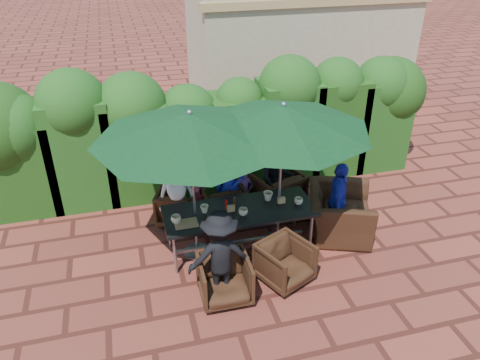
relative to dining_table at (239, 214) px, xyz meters
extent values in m
plane|color=brown|center=(0.09, -0.09, -0.68)|extent=(80.00, 80.00, 0.00)
cube|color=black|center=(0.00, 0.00, 0.05)|extent=(2.39, 0.90, 0.05)
cube|color=gray|center=(0.00, 0.00, -0.56)|extent=(2.19, 0.05, 0.05)
cylinder|color=gray|center=(-1.09, -0.35, -0.33)|extent=(0.05, 0.05, 0.70)
cylinder|color=gray|center=(-1.09, 0.35, -0.33)|extent=(0.05, 0.05, 0.70)
cylinder|color=gray|center=(1.09, -0.35, -0.33)|extent=(0.05, 0.05, 0.70)
cylinder|color=gray|center=(1.09, 0.35, -0.33)|extent=(0.05, 0.05, 0.70)
cylinder|color=gray|center=(-0.69, 0.07, -0.66)|extent=(0.44, 0.44, 0.03)
cylinder|color=gray|center=(-0.69, 0.07, 0.52)|extent=(0.04, 0.04, 2.40)
cone|color=black|center=(-0.69, 0.07, 1.54)|extent=(2.84, 2.84, 0.38)
sphere|color=gray|center=(-0.69, 0.07, 1.74)|extent=(0.08, 0.08, 0.08)
cylinder|color=gray|center=(0.67, 0.04, -0.66)|extent=(0.44, 0.44, 0.03)
cylinder|color=gray|center=(0.67, 0.04, 0.52)|extent=(0.04, 0.04, 2.40)
cone|color=black|center=(0.67, 0.04, 1.54)|extent=(2.67, 2.67, 0.38)
sphere|color=gray|center=(0.67, 0.04, 1.74)|extent=(0.08, 0.08, 0.08)
imported|color=black|center=(-0.84, 1.06, -0.32)|extent=(0.88, 0.86, 0.71)
imported|color=black|center=(-0.07, 0.95, -0.30)|extent=(0.76, 0.72, 0.76)
imported|color=black|center=(0.95, 0.98, -0.25)|extent=(1.03, 0.99, 0.85)
imported|color=black|center=(-0.49, -1.04, -0.31)|extent=(0.72, 0.67, 0.73)
imported|color=black|center=(0.45, -0.91, -0.32)|extent=(0.90, 0.88, 0.71)
imported|color=black|center=(1.76, 0.01, -0.16)|extent=(1.15, 1.39, 1.04)
imported|color=white|center=(-0.87, 0.88, -0.04)|extent=(0.67, 0.45, 1.27)
imported|color=#2029B0|center=(0.06, 0.87, -0.01)|extent=(0.56, 0.50, 1.33)
imported|color=black|center=(0.94, 0.93, -0.01)|extent=(0.71, 0.51, 1.33)
imported|color=black|center=(-0.54, -0.97, 0.02)|extent=(0.90, 0.43, 1.40)
imported|color=#2029B0|center=(1.66, -0.06, 0.01)|extent=(0.69, 0.89, 1.36)
imported|color=#D34A6E|center=(-0.50, 0.99, -0.22)|extent=(0.41, 0.38, 0.91)
imported|color=#714494|center=(0.36, 0.97, -0.23)|extent=(0.37, 0.32, 0.90)
imported|color=#227E3F|center=(2.00, 4.06, 0.21)|extent=(1.67, 0.63, 1.77)
imported|color=#D34A6E|center=(2.84, 4.41, 0.09)|extent=(0.75, 0.47, 1.53)
imported|color=gray|center=(3.55, 4.29, 0.20)|extent=(1.21, 1.04, 1.74)
imported|color=beige|center=(-1.01, -0.10, 0.14)|extent=(0.15, 0.15, 0.12)
imported|color=beige|center=(-0.54, 0.07, 0.14)|extent=(0.13, 0.13, 0.12)
imported|color=beige|center=(0.02, -0.16, 0.13)|extent=(0.15, 0.15, 0.12)
imported|color=beige|center=(0.52, 0.17, 0.15)|extent=(0.15, 0.15, 0.15)
imported|color=beige|center=(0.96, -0.08, 0.13)|extent=(0.14, 0.14, 0.11)
cylinder|color=#B20C0A|center=(-0.19, 0.07, 0.16)|extent=(0.04, 0.04, 0.17)
cylinder|color=#4C230C|center=(-0.05, 0.12, 0.16)|extent=(0.04, 0.04, 0.17)
cube|color=#9E764C|center=(-0.87, -0.17, 0.08)|extent=(0.35, 0.25, 0.02)
cube|color=tan|center=(-0.14, 0.00, 0.12)|extent=(0.12, 0.06, 0.10)
cube|color=tan|center=(0.70, 0.03, 0.12)|extent=(0.12, 0.06, 0.10)
cube|color=#153B10|center=(-3.41, 2.21, 0.18)|extent=(1.15, 0.95, 1.70)
sphere|color=#153B10|center=(-3.41, 2.21, 0.93)|extent=(1.25, 1.25, 1.25)
cube|color=#153B10|center=(-2.41, 2.21, 0.35)|extent=(1.15, 0.95, 2.05)
sphere|color=#153B10|center=(-2.41, 2.21, 1.27)|extent=(1.23, 1.23, 1.23)
cube|color=#153B10|center=(-1.41, 2.21, 0.27)|extent=(1.15, 0.95, 1.89)
sphere|color=#153B10|center=(-1.41, 2.21, 1.11)|extent=(1.27, 1.27, 1.27)
cube|color=#153B10|center=(-0.41, 2.21, 0.16)|extent=(1.15, 0.95, 1.66)
sphere|color=#153B10|center=(-0.41, 2.21, 0.89)|extent=(1.11, 1.11, 1.11)
cube|color=#153B10|center=(0.59, 2.21, 0.23)|extent=(1.15, 0.95, 1.82)
sphere|color=#153B10|center=(0.59, 2.21, 1.04)|extent=(0.91, 0.91, 0.91)
cube|color=#153B10|center=(1.59, 2.21, 0.33)|extent=(1.15, 0.95, 2.02)
sphere|color=#153B10|center=(1.59, 2.21, 1.24)|extent=(1.21, 1.21, 1.21)
cube|color=#153B10|center=(2.59, 2.21, 0.32)|extent=(1.15, 0.95, 1.99)
sphere|color=#153B10|center=(2.59, 2.21, 1.21)|extent=(1.05, 1.05, 1.05)
cube|color=#153B10|center=(3.59, 2.21, 0.27)|extent=(1.15, 0.95, 1.89)
sphere|color=#153B10|center=(3.59, 2.21, 1.12)|extent=(1.14, 1.14, 1.14)
sphere|color=#153B10|center=(3.89, 2.31, 0.92)|extent=(1.40, 1.40, 1.40)
cube|color=#BFB08E|center=(3.59, 6.91, 0.92)|extent=(6.00, 3.00, 3.20)
cube|color=tan|center=(3.59, 5.46, 2.22)|extent=(6.20, 0.25, 0.20)
camera|label=1|loc=(-1.59, -5.95, 4.11)|focal=35.00mm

